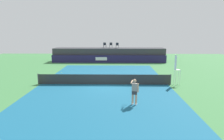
{
  "coord_description": "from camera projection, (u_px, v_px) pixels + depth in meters",
  "views": [
    {
      "loc": [
        1.09,
        -19.04,
        4.92
      ],
      "look_at": [
        0.71,
        2.0,
        1.0
      ],
      "focal_mm": 33.58,
      "sensor_mm": 36.0,
      "label": 1
    }
  ],
  "objects": [
    {
      "name": "ground_plane",
      "position": [
        106.0,
        77.0,
        22.59
      ],
      "size": [
        48.0,
        48.0,
        0.0
      ],
      "primitive_type": "plane",
      "color": "#3D7A42"
    },
    {
      "name": "court_inner",
      "position": [
        104.0,
        84.0,
        19.64
      ],
      "size": [
        12.0,
        22.0,
        0.0
      ],
      "primitive_type": "cube",
      "color": "#16597A",
      "rests_on": "ground"
    },
    {
      "name": "sponsor_wall",
      "position": [
        109.0,
        59.0,
        32.8
      ],
      "size": [
        18.0,
        0.22,
        1.2
      ],
      "color": "#231E4C",
      "rests_on": "ground"
    },
    {
      "name": "spectator_platform",
      "position": [
        109.0,
        55.0,
        34.48
      ],
      "size": [
        18.0,
        2.8,
        2.2
      ],
      "primitive_type": "cube",
      "color": "#38383D",
      "rests_on": "ground"
    },
    {
      "name": "spectator_chair_far_left",
      "position": [
        105.0,
        45.0,
        34.33
      ],
      "size": [
        0.48,
        0.48,
        0.89
      ],
      "color": "#1E232D",
      "rests_on": "spectator_platform"
    },
    {
      "name": "spectator_chair_left",
      "position": [
        111.0,
        45.0,
        34.33
      ],
      "size": [
        0.47,
        0.47,
        0.89
      ],
      "color": "#1E232D",
      "rests_on": "spectator_platform"
    },
    {
      "name": "spectator_chair_center",
      "position": [
        117.0,
        45.0,
        33.87
      ],
      "size": [
        0.46,
        0.46,
        0.89
      ],
      "color": "#1E232D",
      "rests_on": "spectator_platform"
    },
    {
      "name": "umpire_chair",
      "position": [
        176.0,
        68.0,
        19.22
      ],
      "size": [
        0.48,
        0.48,
        2.76
      ],
      "color": "white",
      "rests_on": "ground"
    },
    {
      "name": "tennis_net",
      "position": [
        104.0,
        79.0,
        19.55
      ],
      "size": [
        12.4,
        0.02,
        0.95
      ],
      "primitive_type": "cube",
      "color": "#2D2D2D",
      "rests_on": "ground"
    },
    {
      "name": "net_post_near",
      "position": [
        38.0,
        79.0,
        19.66
      ],
      "size": [
        0.1,
        0.1,
        1.0
      ],
      "primitive_type": "cylinder",
      "color": "#4C4C51",
      "rests_on": "ground"
    },
    {
      "name": "net_post_far",
      "position": [
        171.0,
        79.0,
        19.44
      ],
      "size": [
        0.1,
        0.1,
        1.0
      ],
      "primitive_type": "cylinder",
      "color": "#4C4C51",
      "rests_on": "ground"
    },
    {
      "name": "tennis_player",
      "position": [
        135.0,
        91.0,
        14.11
      ],
      "size": [
        0.56,
        1.23,
        1.77
      ],
      "color": "white",
      "rests_on": "court_inner"
    },
    {
      "name": "tennis_ball",
      "position": [
        61.0,
        72.0,
        25.11
      ],
      "size": [
        0.07,
        0.07,
        0.07
      ],
      "primitive_type": "sphere",
      "color": "#D8EA33",
      "rests_on": "court_inner"
    }
  ]
}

